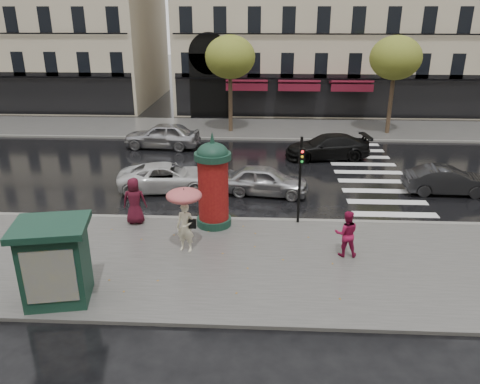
# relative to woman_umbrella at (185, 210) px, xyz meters

# --- Properties ---
(ground) EXTENTS (160.00, 160.00, 0.00)m
(ground) POSITION_rel_woman_umbrella_xyz_m (2.37, -0.21, -1.70)
(ground) COLOR black
(ground) RESTS_ON ground
(near_sidewalk) EXTENTS (90.00, 7.00, 0.12)m
(near_sidewalk) POSITION_rel_woman_umbrella_xyz_m (2.37, -0.71, -1.64)
(near_sidewalk) COLOR #474744
(near_sidewalk) RESTS_ON ground
(far_sidewalk) EXTENTS (90.00, 6.00, 0.12)m
(far_sidewalk) POSITION_rel_woman_umbrella_xyz_m (2.37, 18.79, -1.64)
(far_sidewalk) COLOR #474744
(far_sidewalk) RESTS_ON ground
(near_kerb) EXTENTS (90.00, 0.25, 0.14)m
(near_kerb) POSITION_rel_woman_umbrella_xyz_m (2.37, 2.79, -1.63)
(near_kerb) COLOR slate
(near_kerb) RESTS_ON ground
(far_kerb) EXTENTS (90.00, 0.25, 0.14)m
(far_kerb) POSITION_rel_woman_umbrella_xyz_m (2.37, 15.79, -1.63)
(far_kerb) COLOR slate
(far_kerb) RESTS_ON ground
(zebra_crossing) EXTENTS (3.60, 11.75, 0.01)m
(zebra_crossing) POSITION_rel_woman_umbrella_xyz_m (8.37, 9.39, -1.69)
(zebra_crossing) COLOR silver
(zebra_crossing) RESTS_ON ground
(tree_far_left) EXTENTS (3.40, 3.40, 6.64)m
(tree_far_left) POSITION_rel_woman_umbrella_xyz_m (0.37, 17.79, 3.47)
(tree_far_left) COLOR #38281C
(tree_far_left) RESTS_ON ground
(tree_far_right) EXTENTS (3.40, 3.40, 6.64)m
(tree_far_right) POSITION_rel_woman_umbrella_xyz_m (11.37, 17.79, 3.47)
(tree_far_right) COLOR #38281C
(tree_far_right) RESTS_ON ground
(woman_umbrella) EXTENTS (1.25, 1.25, 2.40)m
(woman_umbrella) POSITION_rel_woman_umbrella_xyz_m (0.00, 0.00, 0.00)
(woman_umbrella) COLOR #F2E9C7
(woman_umbrella) RESTS_ON near_sidewalk
(woman_red) EXTENTS (0.84, 0.66, 1.67)m
(woman_red) POSITION_rel_woman_umbrella_xyz_m (5.60, -0.09, -0.74)
(woman_red) COLOR maroon
(woman_red) RESTS_ON near_sidewalk
(man_burgundy) EXTENTS (0.98, 0.69, 1.90)m
(man_burgundy) POSITION_rel_woman_umbrella_xyz_m (-2.39, 2.19, -0.63)
(man_burgundy) COLOR #430D1B
(man_burgundy) RESTS_ON near_sidewalk
(morris_column) EXTENTS (1.42, 1.42, 3.82)m
(morris_column) POSITION_rel_woman_umbrella_xyz_m (0.77, 2.19, 0.25)
(morris_column) COLOR #143427
(morris_column) RESTS_ON near_sidewalk
(traffic_light) EXTENTS (0.23, 0.34, 3.56)m
(traffic_light) POSITION_rel_woman_umbrella_xyz_m (4.15, 2.52, 0.58)
(traffic_light) COLOR black
(traffic_light) RESTS_ON near_sidewalk
(newsstand) EXTENTS (2.34, 2.08, 2.47)m
(newsstand) POSITION_rel_woman_umbrella_xyz_m (-3.26, -3.21, -0.31)
(newsstand) COLOR #143427
(newsstand) RESTS_ON near_sidewalk
(car_silver) EXTENTS (4.25, 2.17, 1.39)m
(car_silver) POSITION_rel_woman_umbrella_xyz_m (2.81, 5.93, -1.01)
(car_silver) COLOR #A4A5A9
(car_silver) RESTS_ON ground
(car_darkgrey) EXTENTS (3.99, 1.48, 1.30)m
(car_darkgrey) POSITION_rel_woman_umbrella_xyz_m (11.39, 6.44, -1.05)
(car_darkgrey) COLOR black
(car_darkgrey) RESTS_ON ground
(car_white) EXTENTS (4.90, 2.69, 1.30)m
(car_white) POSITION_rel_woman_umbrella_xyz_m (-1.88, 6.26, -1.05)
(car_white) COLOR silver
(car_white) RESTS_ON ground
(car_black) EXTENTS (5.08, 2.61, 1.41)m
(car_black) POSITION_rel_woman_umbrella_xyz_m (6.43, 11.86, -0.99)
(car_black) COLOR black
(car_black) RESTS_ON ground
(car_far_silver) EXTENTS (4.82, 2.21, 1.60)m
(car_far_silver) POSITION_rel_woman_umbrella_xyz_m (-3.66, 13.63, -0.90)
(car_far_silver) COLOR #9A999E
(car_far_silver) RESTS_ON ground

